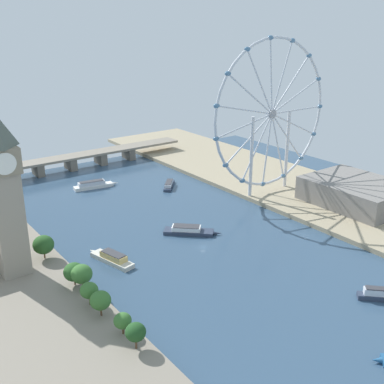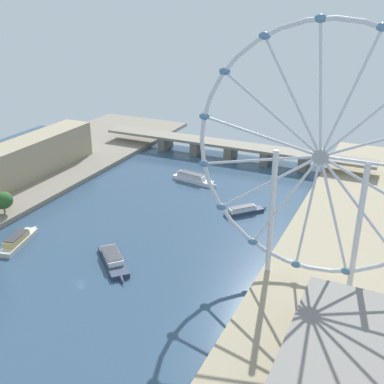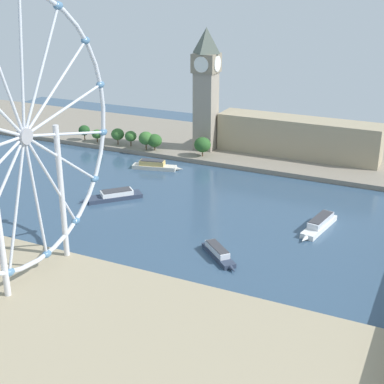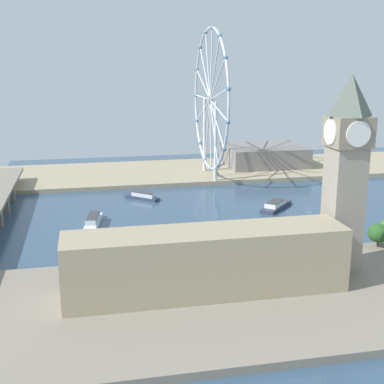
{
  "view_description": "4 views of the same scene",
  "coord_description": "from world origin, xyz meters",
  "px_view_note": "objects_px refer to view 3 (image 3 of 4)",
  "views": [
    {
      "loc": [
        -153.1,
        -197.17,
        124.0
      ],
      "look_at": [
        21.94,
        40.44,
        17.4
      ],
      "focal_mm": 44.96,
      "sensor_mm": 36.0,
      "label": 1
    },
    {
      "loc": [
        122.54,
        -142.17,
        121.9
      ],
      "look_at": [
        16.18,
        84.03,
        14.86
      ],
      "focal_mm": 44.42,
      "sensor_mm": 36.0,
      "label": 2
    },
    {
      "loc": [
        247.07,
        183.9,
        116.27
      ],
      "look_at": [
        24.39,
        77.4,
        20.77
      ],
      "focal_mm": 52.52,
      "sensor_mm": 36.0,
      "label": 3
    },
    {
      "loc": [
        -292.51,
        134.88,
        90.83
      ],
      "look_at": [
        -9.6,
        76.35,
        17.01
      ],
      "focal_mm": 49.11,
      "sensor_mm": 36.0,
      "label": 4
    }
  ],
  "objects_px": {
    "parliament_block": "(298,137)",
    "tour_boat_1": "(114,196)",
    "tour_boat_5": "(218,253)",
    "clock_tower": "(206,88)",
    "ferris_wheel": "(25,138)",
    "tour_boat_0": "(155,165)",
    "tour_boat_4": "(319,224)"
  },
  "relations": [
    {
      "from": "parliament_block",
      "to": "tour_boat_4",
      "type": "relative_size",
      "value": 3.03
    },
    {
      "from": "ferris_wheel",
      "to": "tour_boat_0",
      "type": "relative_size",
      "value": 3.33
    },
    {
      "from": "tour_boat_0",
      "to": "tour_boat_5",
      "type": "distance_m",
      "value": 125.98
    },
    {
      "from": "ferris_wheel",
      "to": "parliament_block",
      "type": "bearing_deg",
      "value": 166.09
    },
    {
      "from": "clock_tower",
      "to": "tour_boat_5",
      "type": "height_order",
      "value": "clock_tower"
    },
    {
      "from": "tour_boat_4",
      "to": "tour_boat_0",
      "type": "bearing_deg",
      "value": -101.83
    },
    {
      "from": "parliament_block",
      "to": "tour_boat_0",
      "type": "height_order",
      "value": "parliament_block"
    },
    {
      "from": "clock_tower",
      "to": "tour_boat_1",
      "type": "distance_m",
      "value": 111.16
    },
    {
      "from": "tour_boat_5",
      "to": "parliament_block",
      "type": "bearing_deg",
      "value": 134.5
    },
    {
      "from": "clock_tower",
      "to": "tour_boat_1",
      "type": "height_order",
      "value": "clock_tower"
    },
    {
      "from": "tour_boat_4",
      "to": "ferris_wheel",
      "type": "bearing_deg",
      "value": -33.54
    },
    {
      "from": "parliament_block",
      "to": "tour_boat_4",
      "type": "bearing_deg",
      "value": 21.14
    },
    {
      "from": "parliament_block",
      "to": "tour_boat_0",
      "type": "bearing_deg",
      "value": -52.12
    },
    {
      "from": "clock_tower",
      "to": "ferris_wheel",
      "type": "height_order",
      "value": "ferris_wheel"
    },
    {
      "from": "ferris_wheel",
      "to": "tour_boat_1",
      "type": "height_order",
      "value": "ferris_wheel"
    },
    {
      "from": "parliament_block",
      "to": "tour_boat_1",
      "type": "relative_size",
      "value": 3.64
    },
    {
      "from": "parliament_block",
      "to": "tour_boat_5",
      "type": "bearing_deg",
      "value": 2.83
    },
    {
      "from": "clock_tower",
      "to": "tour_boat_0",
      "type": "relative_size",
      "value": 2.46
    },
    {
      "from": "clock_tower",
      "to": "ferris_wheel",
      "type": "distance_m",
      "value": 191.11
    },
    {
      "from": "tour_boat_4",
      "to": "tour_boat_5",
      "type": "bearing_deg",
      "value": -24.97
    },
    {
      "from": "parliament_block",
      "to": "tour_boat_1",
      "type": "distance_m",
      "value": 135.86
    },
    {
      "from": "parliament_block",
      "to": "ferris_wheel",
      "type": "bearing_deg",
      "value": -13.91
    },
    {
      "from": "tour_boat_0",
      "to": "tour_boat_4",
      "type": "distance_m",
      "value": 125.62
    },
    {
      "from": "tour_boat_0",
      "to": "tour_boat_1",
      "type": "distance_m",
      "value": 55.19
    },
    {
      "from": "tour_boat_0",
      "to": "tour_boat_5",
      "type": "xyz_separation_m",
      "value": [
        93.6,
        84.32,
        -0.34
      ]
    },
    {
      "from": "clock_tower",
      "to": "parliament_block",
      "type": "height_order",
      "value": "clock_tower"
    },
    {
      "from": "clock_tower",
      "to": "tour_boat_5",
      "type": "xyz_separation_m",
      "value": [
        140.43,
        69.6,
        -43.66
      ]
    },
    {
      "from": "tour_boat_0",
      "to": "tour_boat_4",
      "type": "height_order",
      "value": "tour_boat_0"
    },
    {
      "from": "ferris_wheel",
      "to": "tour_boat_1",
      "type": "bearing_deg",
      "value": -166.43
    },
    {
      "from": "ferris_wheel",
      "to": "tour_boat_1",
      "type": "xyz_separation_m",
      "value": [
        -88.44,
        -21.35,
        -57.91
      ]
    },
    {
      "from": "tour_boat_4",
      "to": "tour_boat_5",
      "type": "xyz_separation_m",
      "value": [
        48.55,
        -32.94,
        -0.44
      ]
    },
    {
      "from": "tour_boat_0",
      "to": "clock_tower",
      "type": "bearing_deg",
      "value": 58.81
    }
  ]
}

